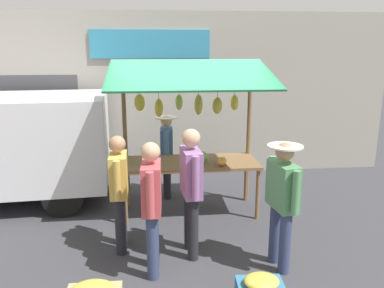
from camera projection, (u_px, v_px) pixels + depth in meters
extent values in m
plane|color=#38383D|center=(190.00, 211.00, 6.55)|extent=(40.00, 40.00, 0.00)
cube|color=#9E998E|center=(180.00, 95.00, 8.26)|extent=(9.00, 0.25, 3.40)
cube|color=teal|center=(150.00, 44.00, 7.81)|extent=(2.40, 0.06, 0.56)
cube|color=#47474C|center=(33.00, 127.00, 7.98)|extent=(1.90, 0.04, 2.10)
cube|color=brown|center=(190.00, 163.00, 6.35)|extent=(2.20, 0.90, 0.05)
cylinder|color=brown|center=(125.00, 200.00, 5.97)|extent=(0.06, 0.06, 0.83)
cylinder|color=brown|center=(258.00, 195.00, 6.18)|extent=(0.06, 0.06, 0.83)
cylinder|color=brown|center=(128.00, 183.00, 6.73)|extent=(0.06, 0.06, 0.83)
cylinder|color=brown|center=(246.00, 178.00, 6.93)|extent=(0.06, 0.06, 0.83)
cylinder|color=brown|center=(125.00, 140.00, 6.55)|extent=(0.07, 0.07, 2.35)
cylinder|color=brown|center=(248.00, 137.00, 6.76)|extent=(0.07, 0.07, 2.35)
cylinder|color=brown|center=(188.00, 81.00, 6.42)|extent=(2.12, 0.06, 0.06)
cube|color=#23724C|center=(191.00, 74.00, 5.85)|extent=(2.50, 1.46, 0.39)
cylinder|color=brown|center=(235.00, 88.00, 6.52)|extent=(0.01, 0.01, 0.23)
ellipsoid|color=yellow|center=(234.00, 103.00, 6.59)|extent=(0.14, 0.18, 0.27)
cylinder|color=brown|center=(218.00, 89.00, 6.50)|extent=(0.01, 0.01, 0.28)
ellipsoid|color=gold|center=(217.00, 106.00, 6.56)|extent=(0.22, 0.21, 0.28)
cylinder|color=brown|center=(199.00, 88.00, 6.43)|extent=(0.01, 0.01, 0.22)
ellipsoid|color=gold|center=(198.00, 105.00, 6.50)|extent=(0.17, 0.20, 0.35)
cylinder|color=brown|center=(179.00, 88.00, 6.42)|extent=(0.01, 0.01, 0.22)
ellipsoid|color=#B2CC4C|center=(179.00, 102.00, 6.47)|extent=(0.12, 0.15, 0.26)
cylinder|color=brown|center=(159.00, 90.00, 6.37)|extent=(0.01, 0.01, 0.28)
ellipsoid|color=yellow|center=(159.00, 108.00, 6.45)|extent=(0.20, 0.21, 0.30)
cylinder|color=brown|center=(139.00, 88.00, 6.35)|extent=(0.01, 0.01, 0.20)
ellipsoid|color=yellow|center=(140.00, 102.00, 6.41)|extent=(0.20, 0.17, 0.28)
sphere|color=#729E4C|center=(202.00, 157.00, 6.22)|extent=(0.20, 0.20, 0.20)
ellipsoid|color=orange|center=(222.00, 161.00, 6.11)|extent=(0.23, 0.26, 0.14)
cylinder|color=#232328|center=(167.00, 174.00, 7.27)|extent=(0.14, 0.14, 0.75)
cylinder|color=#232328|center=(167.00, 179.00, 7.03)|extent=(0.14, 0.14, 0.75)
cube|color=#476B9E|center=(167.00, 143.00, 7.00)|extent=(0.24, 0.46, 0.53)
cylinder|color=#476B9E|center=(167.00, 138.00, 7.27)|extent=(0.09, 0.09, 0.49)
cylinder|color=#476B9E|center=(167.00, 146.00, 6.71)|extent=(0.09, 0.09, 0.49)
sphere|color=tan|center=(166.00, 121.00, 6.90)|extent=(0.21, 0.21, 0.21)
cylinder|color=beige|center=(166.00, 118.00, 6.88)|extent=(0.39, 0.39, 0.02)
cylinder|color=#232328|center=(193.00, 229.00, 4.99)|extent=(0.14, 0.14, 0.85)
cylinder|color=#232328|center=(189.00, 220.00, 5.26)|extent=(0.14, 0.14, 0.85)
cube|color=#93669E|center=(191.00, 172.00, 4.95)|extent=(0.26, 0.53, 0.60)
cylinder|color=#93669E|center=(196.00, 178.00, 4.64)|extent=(0.09, 0.09, 0.55)
cylinder|color=#93669E|center=(187.00, 163.00, 5.25)|extent=(0.09, 0.09, 0.55)
sphere|color=tan|center=(191.00, 138.00, 4.84)|extent=(0.23, 0.23, 0.23)
cylinder|color=navy|center=(285.00, 243.00, 4.70)|extent=(0.14, 0.14, 0.80)
cylinder|color=navy|center=(275.00, 233.00, 4.95)|extent=(0.14, 0.14, 0.80)
cube|color=#518C5B|center=(283.00, 186.00, 4.65)|extent=(0.29, 0.51, 0.57)
cylinder|color=#518C5B|center=(296.00, 193.00, 4.37)|extent=(0.09, 0.09, 0.52)
cylinder|color=#518C5B|center=(272.00, 176.00, 4.93)|extent=(0.09, 0.09, 0.52)
sphere|color=#A87A5B|center=(285.00, 152.00, 4.55)|extent=(0.22, 0.22, 0.22)
cylinder|color=beige|center=(285.00, 146.00, 4.53)|extent=(0.42, 0.42, 0.02)
cylinder|color=#232328|center=(120.00, 226.00, 5.13)|extent=(0.14, 0.14, 0.79)
cylinder|color=#232328|center=(121.00, 218.00, 5.39)|extent=(0.14, 0.14, 0.79)
cube|color=gold|center=(119.00, 175.00, 5.09)|extent=(0.23, 0.48, 0.56)
cylinder|color=gold|center=(117.00, 181.00, 4.80)|extent=(0.09, 0.09, 0.51)
cylinder|color=gold|center=(120.00, 166.00, 5.38)|extent=(0.09, 0.09, 0.51)
sphere|color=#A87A5B|center=(117.00, 144.00, 4.99)|extent=(0.22, 0.22, 0.22)
cylinder|color=navy|center=(153.00, 247.00, 4.57)|extent=(0.14, 0.14, 0.82)
cylinder|color=navy|center=(153.00, 236.00, 4.84)|extent=(0.14, 0.14, 0.82)
cube|color=#BF4C51|center=(151.00, 187.00, 4.53)|extent=(0.24, 0.50, 0.58)
cylinder|color=#BF4C51|center=(150.00, 195.00, 4.23)|extent=(0.09, 0.09, 0.53)
cylinder|color=#BF4C51|center=(152.00, 177.00, 4.83)|extent=(0.09, 0.09, 0.53)
sphere|color=tan|center=(150.00, 152.00, 4.43)|extent=(0.22, 0.22, 0.22)
cylinder|color=black|center=(63.00, 197.00, 6.31)|extent=(0.67, 0.22, 0.66)
cylinder|color=black|center=(75.00, 167.00, 7.91)|extent=(0.67, 0.22, 0.66)
ellipsoid|color=gold|center=(262.00, 281.00, 4.04)|extent=(0.37, 0.31, 0.12)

